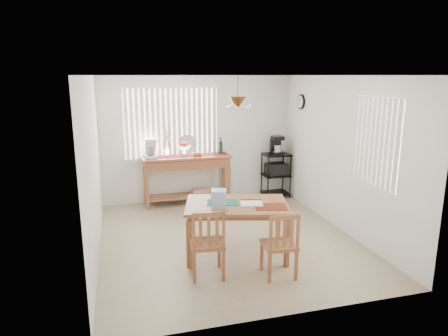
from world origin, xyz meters
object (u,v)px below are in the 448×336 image
object	(u,v)px
chair_left	(207,244)
chair_right	(280,245)
wire_cart	(276,171)
cart_items	(276,145)
sideboard	(188,168)
dining_table	(237,209)

from	to	relation	value
chair_left	chair_right	world-z (taller)	chair_left
wire_cart	cart_items	distance (m)	0.56
sideboard	chair_right	xyz separation A→B (m)	(0.61, -3.38, -0.31)
sideboard	wire_cart	xyz separation A→B (m)	(1.95, 0.01, -0.18)
cart_items	chair_right	size ratio (longest dim) A/B	0.43
cart_items	chair_right	distance (m)	3.71
sideboard	dining_table	size ratio (longest dim) A/B	1.08
cart_items	chair_left	distance (m)	3.93
sideboard	cart_items	world-z (taller)	cart_items
chair_right	wire_cart	bearing A→B (deg)	68.51
sideboard	dining_table	distance (m)	2.60
wire_cart	cart_items	xyz separation A→B (m)	(-0.00, 0.01, 0.56)
sideboard	chair_left	distance (m)	3.17
dining_table	chair_right	xyz separation A→B (m)	(0.35, -0.80, -0.25)
sideboard	chair_right	world-z (taller)	sideboard
sideboard	dining_table	xyz separation A→B (m)	(0.27, -2.58, -0.06)
sideboard	wire_cart	distance (m)	1.96
wire_cart	chair_left	world-z (taller)	same
sideboard	dining_table	world-z (taller)	sideboard
cart_items	chair_right	world-z (taller)	cart_items
dining_table	chair_left	distance (m)	0.83
cart_items	chair_left	bearing A→B (deg)	-125.44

